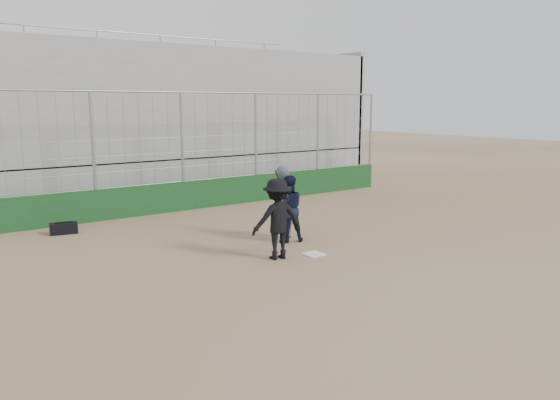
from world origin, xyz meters
TOP-DOWN VIEW (x-y plane):
  - ground at (0.00, 0.00)m, footprint 90.00×90.00m
  - home_plate at (0.00, 0.00)m, footprint 0.44×0.44m
  - backstop at (0.00, 7.00)m, footprint 18.10×0.25m
  - bleachers at (0.00, 11.95)m, footprint 20.25×6.70m
  - batter_at_plate at (-0.91, 0.27)m, footprint 1.35×0.93m
  - catcher_crouched at (0.22, 1.34)m, footprint 1.03×0.91m
  - umpire at (0.36, 1.79)m, footprint 0.86×0.70m
  - equipment_bag at (-4.33, 5.82)m, footprint 0.78×0.46m

SIDE VIEW (x-z plane):
  - ground at x=0.00m, z-range 0.00..0.00m
  - home_plate at x=0.00m, z-range 0.00..0.02m
  - equipment_bag at x=-4.33m, z-range -0.02..0.34m
  - catcher_crouched at x=0.22m, z-range 0.00..1.20m
  - umpire at x=0.36m, z-range 0.00..1.82m
  - backstop at x=0.00m, z-range -1.06..2.98m
  - batter_at_plate at x=-0.91m, z-range -0.07..1.98m
  - bleachers at x=0.00m, z-range -0.57..6.41m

